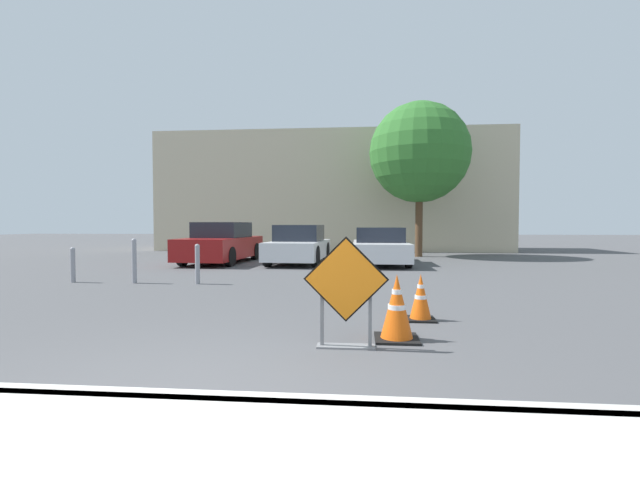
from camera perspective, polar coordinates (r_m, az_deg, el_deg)
The scene contains 13 objects.
ground_plane at distance 13.21m, azimuth -0.86°, elevation -4.06°, with size 96.00×96.00×0.00m, color #4C4C4F.
curb_lip at distance 3.61m, azimuth -18.79°, elevation -19.89°, with size 26.45×0.20×0.14m.
road_closed_sign at distance 4.90m, azimuth 3.48°, elevation -6.60°, with size 0.97×0.20×1.28m.
traffic_cone_nearest at distance 5.38m, azimuth 10.20°, elevation -8.90°, with size 0.53×0.53×0.81m.
traffic_cone_second at distance 6.54m, azimuth 13.27°, elevation -7.50°, with size 0.42×0.42×0.68m.
parked_car_nearest at distance 16.28m, azimuth -12.97°, elevation -0.50°, with size 2.10×4.67×1.50m.
parked_car_second at distance 15.53m, azimuth -2.81°, elevation -0.73°, with size 2.02×4.22×1.40m.
parked_car_third at distance 15.46m, azimuth 7.96°, elevation -0.89°, with size 1.93×4.43×1.31m.
bollard_nearest at distance 10.56m, azimuth -16.03°, elevation -2.94°, with size 0.12×0.12×0.95m.
bollard_second at distance 11.22m, azimuth -23.53°, elevation -2.42°, with size 0.12×0.12×1.08m.
bollard_third at distance 12.06m, azimuth -30.08°, elevation -2.75°, with size 0.12×0.12×0.86m.
building_facade_backdrop at distance 24.49m, azimuth 1.63°, elevation 6.21°, with size 18.77×5.00×6.35m.
street_tree_behind_lot at distance 19.49m, azimuth 13.13°, elevation 11.25°, with size 4.35×4.35×6.73m.
Camera 1 is at (1.37, -3.06, 1.42)m, focal length 24.00 mm.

